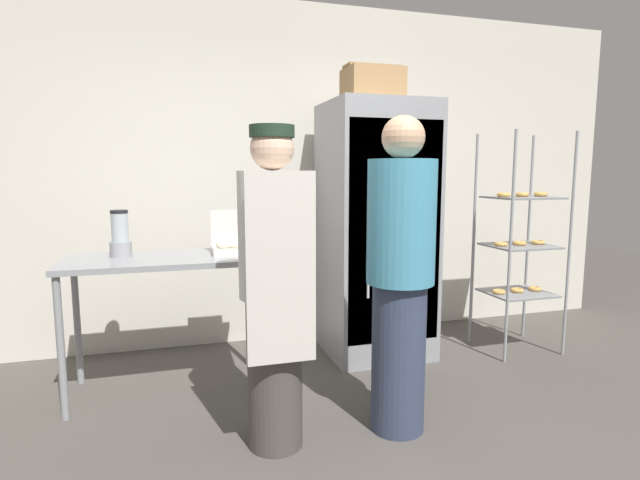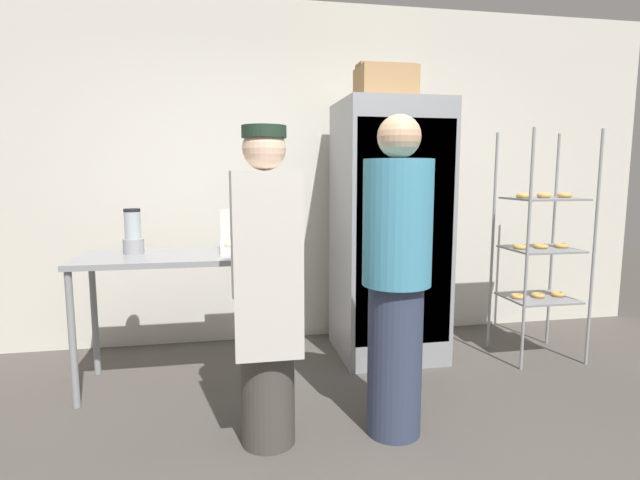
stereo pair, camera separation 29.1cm
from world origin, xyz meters
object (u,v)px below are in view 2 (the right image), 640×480
at_px(baking_rack, 541,247).
at_px(cardboard_storage_box, 385,83).
at_px(person_baker, 266,284).
at_px(person_customer, 396,276).
at_px(refrigerator, 388,231).
at_px(blender_pitcher, 133,234).
at_px(donut_box, 241,245).

relative_size(baking_rack, cardboard_storage_box, 4.15).
bearing_deg(person_baker, person_customer, -1.78).
bearing_deg(baking_rack, person_baker, -157.82).
distance_m(baking_rack, cardboard_storage_box, 1.72).
bearing_deg(refrigerator, blender_pitcher, -174.20).
height_order(refrigerator, person_baker, refrigerator).
bearing_deg(donut_box, person_customer, -49.65).
xyz_separation_m(cardboard_storage_box, person_baker, (-0.98, -1.11, -1.21)).
bearing_deg(cardboard_storage_box, blender_pitcher, -175.80).
xyz_separation_m(donut_box, person_baker, (0.10, -0.90, -0.08)).
relative_size(refrigerator, person_baker, 1.18).
relative_size(refrigerator, baking_rack, 1.13).
distance_m(refrigerator, person_customer, 1.24).
relative_size(baking_rack, blender_pitcher, 5.76).
bearing_deg(refrigerator, person_customer, -106.52).
relative_size(donut_box, person_customer, 0.17).
distance_m(refrigerator, blender_pitcher, 1.86).
relative_size(cardboard_storage_box, person_customer, 0.24).
relative_size(cardboard_storage_box, person_baker, 0.25).
distance_m(baking_rack, blender_pitcher, 2.98).
relative_size(blender_pitcher, person_baker, 0.18).
distance_m(donut_box, cardboard_storage_box, 1.58).
bearing_deg(baking_rack, blender_pitcher, 178.19).
bearing_deg(cardboard_storage_box, refrigerator, 41.74).
distance_m(baking_rack, person_baker, 2.34).
distance_m(refrigerator, baking_rack, 1.17).
distance_m(blender_pitcher, cardboard_storage_box, 2.08).
bearing_deg(person_customer, person_baker, 178.22).
height_order(cardboard_storage_box, person_customer, cardboard_storage_box).
xyz_separation_m(blender_pitcher, person_baker, (0.81, -0.98, -0.16)).
xyz_separation_m(baking_rack, cardboard_storage_box, (-1.19, 0.22, 1.22)).
relative_size(baking_rack, person_customer, 1.01).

